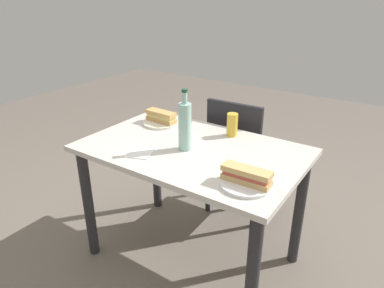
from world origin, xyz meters
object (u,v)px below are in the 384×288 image
plate_far (161,123)px  baguette_sandwich_near (247,175)px  plate_near (246,184)px  dining_table (192,167)px  knife_near (249,176)px  beer_glass (232,125)px  baguette_sandwich_far (161,116)px  water_bottle (185,126)px  chair_far (239,151)px  knife_far (166,118)px

plate_far → baguette_sandwich_near: bearing=-26.5°
plate_near → plate_far: same height
dining_table → knife_near: (0.40, -0.14, 0.14)m
beer_glass → plate_near: bearing=-55.6°
baguette_sandwich_far → beer_glass: bearing=9.4°
baguette_sandwich_near → water_bottle: bearing=160.0°
baguette_sandwich_near → plate_near: bearing=180.0°
baguette_sandwich_far → water_bottle: (0.34, -0.23, 0.08)m
chair_far → plate_near: size_ratio=3.75×
chair_far → plate_far: (-0.36, -0.38, 0.25)m
baguette_sandwich_far → water_bottle: water_bottle is taller
dining_table → knife_near: size_ratio=6.54×
knife_near → chair_far: bearing=119.2°
plate_far → water_bottle: bearing=-33.7°
plate_near → baguette_sandwich_near: size_ratio=1.05×
plate_far → water_bottle: water_bottle is taller
water_bottle → beer_glass: (0.12, 0.31, -0.07)m
chair_far → baguette_sandwich_near: 0.92m
baguette_sandwich_far → knife_near: bearing=-23.6°
baguette_sandwich_far → dining_table: bearing=-27.7°
chair_far → knife_far: 0.56m
plate_near → knife_near: size_ratio=1.29×
dining_table → beer_glass: 0.34m
chair_far → beer_glass: (0.10, -0.30, 0.31)m
dining_table → baguette_sandwich_far: 0.44m
dining_table → water_bottle: (-0.02, -0.04, 0.25)m
dining_table → chair_far: size_ratio=1.36×
plate_near → plate_far: bearing=153.5°
baguette_sandwich_near → knife_far: size_ratio=1.26×
water_bottle → plate_near: bearing=-20.0°
dining_table → knife_far: 0.47m
dining_table → water_bottle: 0.26m
plate_near → water_bottle: size_ratio=0.71×
dining_table → water_bottle: size_ratio=3.60×
baguette_sandwich_far → beer_glass: 0.47m
dining_table → knife_far: bearing=146.4°
chair_far → beer_glass: bearing=-72.6°
plate_near → chair_far: bearing=118.3°
water_bottle → beer_glass: size_ratio=2.44×
plate_far → beer_glass: 0.47m
knife_near → beer_glass: bearing=126.6°
water_bottle → baguette_sandwich_far: bearing=146.3°
dining_table → baguette_sandwich_near: bearing=-25.3°
knife_far → water_bottle: (0.35, -0.28, 0.12)m
chair_far → plate_far: chair_far is taller
plate_far → beer_glass: bearing=9.4°
dining_table → knife_near: bearing=-19.6°
dining_table → plate_near: bearing=-25.3°
dining_table → plate_far: 0.43m
knife_near → beer_glass: 0.51m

